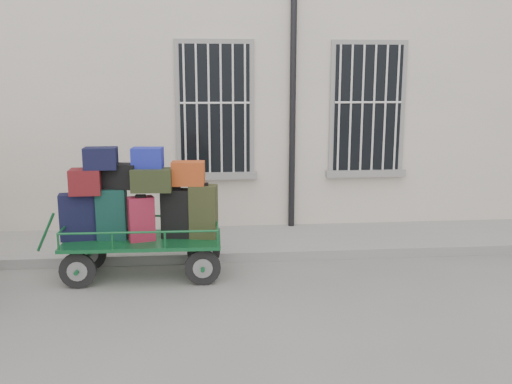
{
  "coord_description": "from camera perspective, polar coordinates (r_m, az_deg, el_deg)",
  "views": [
    {
      "loc": [
        -0.63,
        -6.99,
        2.79
      ],
      "look_at": [
        0.13,
        1.0,
        1.17
      ],
      "focal_mm": 40.0,
      "sensor_mm": 36.0,
      "label": 1
    }
  ],
  "objects": [
    {
      "name": "luggage_cart",
      "position": [
        8.1,
        -11.69,
        -1.84
      ],
      "size": [
        2.56,
        1.03,
        1.86
      ],
      "rotation": [
        0.0,
        0.0,
        -0.02
      ],
      "color": "black",
      "rests_on": "ground"
    },
    {
      "name": "ground",
      "position": [
        7.55,
        -0.24,
        -10.28
      ],
      "size": [
        80.0,
        80.0,
        0.0
      ],
      "primitive_type": "plane",
      "color": "slate",
      "rests_on": "ground"
    },
    {
      "name": "sidewalk",
      "position": [
        9.6,
        -1.43,
        -5.03
      ],
      "size": [
        24.0,
        1.7,
        0.15
      ],
      "primitive_type": "cube",
      "color": "gray",
      "rests_on": "ground"
    },
    {
      "name": "building",
      "position": [
        12.51,
        -2.58,
        12.33
      ],
      "size": [
        24.0,
        5.15,
        6.0
      ],
      "color": "beige",
      "rests_on": "ground"
    }
  ]
}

